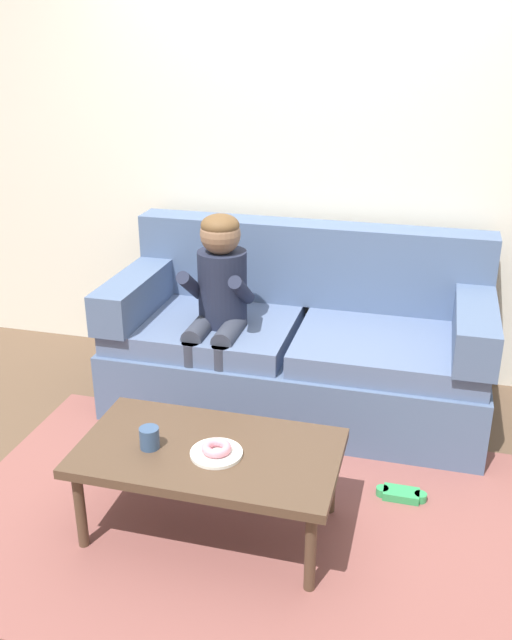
% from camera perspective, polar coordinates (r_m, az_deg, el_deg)
% --- Properties ---
extents(ground, '(10.00, 10.00, 0.00)m').
position_cam_1_polar(ground, '(3.31, -0.81, -13.53)').
color(ground, brown).
extents(wall_back, '(8.00, 0.10, 2.80)m').
position_cam_1_polar(wall_back, '(4.07, 4.57, 14.80)').
color(wall_back, silver).
rests_on(wall_back, ground).
extents(area_rug, '(2.42, 1.64, 0.01)m').
position_cam_1_polar(area_rug, '(3.12, -2.09, -16.07)').
color(area_rug, brown).
rests_on(area_rug, ground).
extents(couch, '(2.01, 0.90, 0.96)m').
position_cam_1_polar(couch, '(3.84, 3.52, -2.12)').
color(couch, slate).
rests_on(couch, ground).
extents(coffee_table, '(1.06, 0.59, 0.40)m').
position_cam_1_polar(coffee_table, '(2.86, -3.90, -11.18)').
color(coffee_table, '#4C3828').
rests_on(coffee_table, ground).
extents(person_child, '(0.34, 0.58, 1.10)m').
position_cam_1_polar(person_child, '(3.62, -3.14, 1.84)').
color(person_child, '#1E2338').
rests_on(person_child, ground).
extents(plate, '(0.21, 0.21, 0.01)m').
position_cam_1_polar(plate, '(2.80, -3.28, -10.90)').
color(plate, white).
rests_on(plate, coffee_table).
extents(donut, '(0.12, 0.12, 0.04)m').
position_cam_1_polar(donut, '(2.78, -3.29, -10.47)').
color(donut, pink).
rests_on(donut, plate).
extents(mug, '(0.08, 0.08, 0.09)m').
position_cam_1_polar(mug, '(2.85, -8.77, -9.57)').
color(mug, '#334C72').
rests_on(mug, coffee_table).
extents(toy_controller, '(0.23, 0.09, 0.05)m').
position_cam_1_polar(toy_controller, '(3.28, 11.86, -13.94)').
color(toy_controller, '#339E56').
rests_on(toy_controller, ground).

